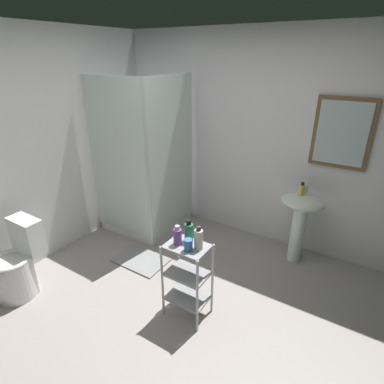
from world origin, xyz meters
name	(u,v)px	position (x,y,z in m)	size (l,w,h in m)	color
ground_plane	(170,321)	(0.00, 0.00, -0.01)	(4.20, 4.20, 0.02)	gray
wall_back	(258,141)	(0.01, 1.85, 1.25)	(4.20, 0.14, 2.50)	silver
wall_left	(21,155)	(-1.85, 0.00, 1.25)	(0.10, 4.20, 2.50)	silver
shower_stall	(147,197)	(-1.22, 1.18, 0.46)	(0.92, 0.92, 2.00)	white
pedestal_sink	(300,216)	(0.69, 1.52, 0.58)	(0.46, 0.37, 0.81)	white
sink_faucet	(307,189)	(0.69, 1.64, 0.86)	(0.03, 0.03, 0.10)	silver
toilet	(18,266)	(-1.48, -0.48, 0.31)	(0.37, 0.49, 0.76)	white
storage_cart	(187,275)	(0.08, 0.17, 0.44)	(0.38, 0.28, 0.74)	silver
hand_soap_bottle	(302,189)	(0.65, 1.56, 0.87)	(0.06, 0.06, 0.14)	gold
body_wash_bottle_green	(189,232)	(0.05, 0.24, 0.83)	(0.07, 0.07, 0.20)	#2A8B52
lotion_bottle_white	(199,239)	(0.18, 0.18, 0.83)	(0.07, 0.07, 0.21)	white
conditioner_bottle_purple	(178,236)	(0.00, 0.15, 0.82)	(0.07, 0.07, 0.18)	purple
rinse_cup	(188,245)	(0.13, 0.12, 0.79)	(0.07, 0.07, 0.10)	#3870B2
bath_mat	(141,260)	(-0.81, 0.54, 0.01)	(0.60, 0.40, 0.02)	gray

